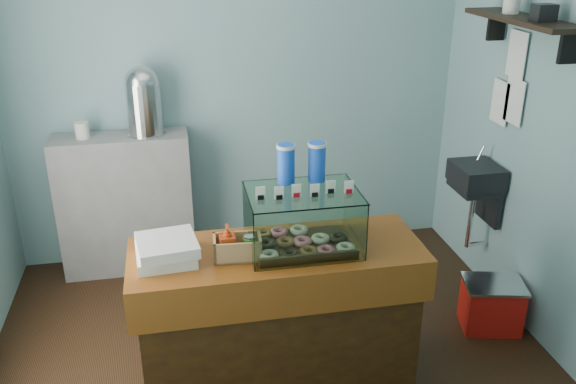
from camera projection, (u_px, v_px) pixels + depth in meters
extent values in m
plane|color=black|center=(271.00, 355.00, 3.88)|extent=(3.50, 3.50, 0.00)
cube|color=#76A3AC|center=(236.00, 85.00, 4.68)|extent=(3.50, 0.04, 2.80)
cube|color=#76A3AC|center=(345.00, 295.00, 1.98)|extent=(3.50, 0.04, 2.80)
cube|color=#76A3AC|center=(556.00, 128.00, 3.65)|extent=(0.04, 3.00, 2.80)
cube|color=black|center=(476.00, 175.00, 4.31)|extent=(0.30, 0.35, 0.15)
cube|color=black|center=(489.00, 199.00, 4.41)|extent=(0.04, 0.30, 0.35)
cylinder|color=silver|center=(481.00, 154.00, 4.36)|extent=(0.02, 0.02, 0.12)
cylinder|color=silver|center=(470.00, 219.00, 4.45)|extent=(0.04, 0.04, 0.45)
cube|color=black|center=(522.00, 19.00, 3.65)|extent=(0.25, 1.00, 0.03)
cube|color=black|center=(570.00, 47.00, 3.34)|extent=(0.12, 0.03, 0.18)
cube|color=black|center=(496.00, 27.00, 4.06)|extent=(0.12, 0.03, 0.18)
cube|color=white|center=(514.00, 101.00, 4.03)|extent=(0.01, 0.21, 0.30)
cube|color=white|center=(500.00, 102.00, 4.20)|extent=(0.01, 0.21, 0.30)
cube|color=white|center=(517.00, 54.00, 3.95)|extent=(0.01, 0.21, 0.30)
cube|color=#3E260C|center=(278.00, 323.00, 3.49)|extent=(1.50, 0.56, 0.84)
cube|color=#4D270A|center=(277.00, 254.00, 3.31)|extent=(1.60, 0.60, 0.06)
cube|color=#4D270A|center=(287.00, 301.00, 3.11)|extent=(1.60, 0.04, 0.18)
cube|color=gray|center=(126.00, 204.00, 4.69)|extent=(1.00, 0.32, 1.10)
cube|color=#361F10|center=(302.00, 245.00, 3.32)|extent=(0.53, 0.38, 0.02)
torus|color=beige|center=(269.00, 255.00, 3.16)|extent=(0.10, 0.10, 0.03)
torus|color=black|center=(289.00, 254.00, 3.18)|extent=(0.10, 0.10, 0.03)
torus|color=brown|center=(308.00, 252.00, 3.20)|extent=(0.10, 0.10, 0.03)
torus|color=#C85E71|center=(326.00, 250.00, 3.22)|extent=(0.10, 0.10, 0.03)
torus|color=beige|center=(345.00, 248.00, 3.23)|extent=(0.10, 0.10, 0.03)
torus|color=black|center=(266.00, 244.00, 3.28)|extent=(0.10, 0.10, 0.03)
torus|color=brown|center=(284.00, 242.00, 3.29)|extent=(0.10, 0.10, 0.03)
torus|color=#C85E71|center=(302.00, 241.00, 3.31)|extent=(0.10, 0.10, 0.03)
torus|color=beige|center=(321.00, 239.00, 3.33)|extent=(0.10, 0.10, 0.03)
torus|color=black|center=(339.00, 237.00, 3.35)|extent=(0.10, 0.10, 0.03)
torus|color=brown|center=(262.00, 233.00, 3.39)|extent=(0.10, 0.10, 0.03)
torus|color=#C85E71|center=(280.00, 232.00, 3.41)|extent=(0.10, 0.10, 0.03)
torus|color=beige|center=(298.00, 230.00, 3.43)|extent=(0.10, 0.10, 0.03)
cube|color=white|center=(312.00, 239.00, 3.07)|extent=(0.59, 0.01, 0.32)
cube|color=white|center=(295.00, 204.00, 3.46)|extent=(0.59, 0.01, 0.32)
cube|color=white|center=(249.00, 225.00, 3.21)|extent=(0.01, 0.43, 0.32)
cube|color=white|center=(355.00, 216.00, 3.32)|extent=(0.01, 0.43, 0.32)
cube|color=white|center=(303.00, 193.00, 3.20)|extent=(0.60, 0.44, 0.01)
cube|color=white|center=(261.00, 193.00, 3.10)|extent=(0.05, 0.00, 0.07)
cube|color=black|center=(261.00, 197.00, 3.11)|extent=(0.03, 0.02, 0.02)
cube|color=white|center=(278.00, 192.00, 3.12)|extent=(0.05, 0.00, 0.07)
cube|color=black|center=(279.00, 196.00, 3.12)|extent=(0.03, 0.02, 0.02)
cube|color=white|center=(296.00, 190.00, 3.13)|extent=(0.05, 0.00, 0.07)
cube|color=red|center=(296.00, 194.00, 3.14)|extent=(0.03, 0.02, 0.02)
cube|color=white|center=(314.00, 189.00, 3.15)|extent=(0.05, 0.00, 0.07)
cube|color=black|center=(314.00, 193.00, 3.16)|extent=(0.03, 0.02, 0.02)
cube|color=white|center=(331.00, 188.00, 3.16)|extent=(0.05, 0.00, 0.07)
cube|color=black|center=(331.00, 192.00, 3.17)|extent=(0.03, 0.02, 0.02)
cube|color=white|center=(349.00, 186.00, 3.18)|extent=(0.05, 0.00, 0.07)
cube|color=red|center=(348.00, 190.00, 3.19)|extent=(0.03, 0.02, 0.02)
cylinder|color=blue|center=(286.00, 164.00, 3.27)|extent=(0.09, 0.09, 0.22)
cylinder|color=silver|center=(286.00, 146.00, 3.23)|extent=(0.10, 0.10, 0.02)
cylinder|color=blue|center=(317.00, 162.00, 3.30)|extent=(0.09, 0.09, 0.22)
cylinder|color=silver|center=(317.00, 144.00, 3.26)|extent=(0.10, 0.10, 0.02)
cube|color=tan|center=(238.00, 257.00, 3.21)|extent=(0.26, 0.17, 0.01)
cube|color=tan|center=(238.00, 254.00, 3.13)|extent=(0.25, 0.03, 0.12)
cube|color=tan|center=(237.00, 241.00, 3.26)|extent=(0.25, 0.03, 0.12)
cube|color=tan|center=(215.00, 249.00, 3.18)|extent=(0.02, 0.15, 0.12)
cube|color=tan|center=(260.00, 246.00, 3.21)|extent=(0.02, 0.15, 0.12)
imported|color=#C03A12|center=(228.00, 241.00, 3.17)|extent=(0.09, 0.09, 0.18)
cylinder|color=#318F27|center=(249.00, 246.00, 3.20)|extent=(0.06, 0.06, 0.10)
cylinder|color=silver|center=(249.00, 237.00, 3.18)|extent=(0.05, 0.05, 0.01)
cube|color=silver|center=(166.00, 255.00, 3.18)|extent=(0.32, 0.32, 0.06)
cube|color=silver|center=(167.00, 245.00, 3.15)|extent=(0.34, 0.34, 0.06)
cylinder|color=silver|center=(147.00, 134.00, 4.51)|extent=(0.28, 0.28, 0.01)
cylinder|color=silver|center=(144.00, 108.00, 4.43)|extent=(0.25, 0.25, 0.38)
sphere|color=silver|center=(142.00, 83.00, 4.36)|extent=(0.25, 0.25, 0.25)
cube|color=red|center=(491.00, 306.00, 4.10)|extent=(0.42, 0.35, 0.32)
cube|color=silver|center=(495.00, 284.00, 4.03)|extent=(0.45, 0.38, 0.02)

